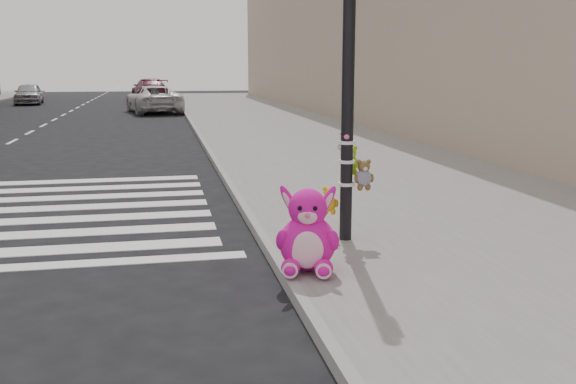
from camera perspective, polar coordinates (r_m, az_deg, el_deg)
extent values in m
plane|color=black|center=(6.63, -12.62, -10.47)|extent=(120.00, 120.00, 0.00)
cube|color=slate|center=(17.03, 5.06, 3.16)|extent=(7.00, 80.00, 0.14)
cube|color=gray|center=(16.40, -6.60, 2.82)|extent=(0.12, 80.00, 0.15)
cube|color=tan|center=(28.25, 10.43, 16.18)|extent=(5.00, 60.00, 10.00)
cylinder|color=black|center=(8.33, 5.35, 9.20)|extent=(0.16, 0.16, 4.00)
cylinder|color=white|center=(8.47, 5.20, 0.72)|extent=(0.22, 0.22, 0.04)
cylinder|color=white|center=(8.42, 5.24, 2.73)|extent=(0.22, 0.22, 0.04)
cylinder|color=white|center=(8.39, 5.27, 4.42)|extent=(0.22, 0.22, 0.04)
ellipsoid|color=#E613A0|center=(7.03, 0.22, -6.94)|extent=(0.28, 0.38, 0.18)
ellipsoid|color=#E613A0|center=(7.03, 3.18, -6.97)|extent=(0.28, 0.38, 0.18)
ellipsoid|color=#E613A0|center=(7.23, 1.75, -4.54)|extent=(0.75, 0.68, 0.64)
ellipsoid|color=#F9BFD1|center=(7.02, 1.72, -5.18)|extent=(0.38, 0.21, 0.42)
sphere|color=#E613A0|center=(7.13, 1.77, -1.44)|extent=(0.53, 0.53, 0.44)
ellipsoid|color=#E613A0|center=(7.15, 0.17, -0.92)|extent=(0.32, 0.16, 0.44)
ellipsoid|color=#E613A0|center=(7.14, 3.39, -0.95)|extent=(0.32, 0.16, 0.44)
imported|color=silver|center=(34.78, -11.85, 8.07)|extent=(3.22, 5.49, 1.44)
imported|color=maroon|center=(48.54, -12.19, 8.92)|extent=(2.93, 5.62, 1.56)
imported|color=#A1A2A5|center=(45.18, -22.05, 8.11)|extent=(1.98, 4.16, 1.37)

